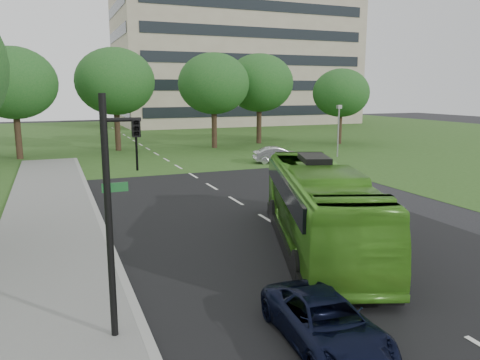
% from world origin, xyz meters
% --- Properties ---
extents(ground, '(160.00, 160.00, 0.00)m').
position_xyz_m(ground, '(0.00, 0.00, 0.00)').
color(ground, black).
rests_on(ground, ground).
extents(street_surfaces, '(120.00, 120.00, 0.15)m').
position_xyz_m(street_surfaces, '(-0.38, 22.75, 0.03)').
color(street_surfaces, black).
rests_on(street_surfaces, ground).
extents(office_building, '(40.10, 20.10, 25.00)m').
position_xyz_m(office_building, '(21.96, 61.96, 12.50)').
color(office_building, tan).
rests_on(office_building, ground).
extents(tree_park_a, '(7.04, 7.04, 9.35)m').
position_xyz_m(tree_park_a, '(-11.45, 27.16, 6.35)').
color(tree_park_a, black).
rests_on(tree_park_a, ground).
extents(tree_park_b, '(7.43, 7.43, 9.75)m').
position_xyz_m(tree_park_b, '(-2.89, 29.82, 6.57)').
color(tree_park_b, black).
rests_on(tree_park_b, ground).
extents(tree_park_c, '(7.10, 7.10, 9.43)m').
position_xyz_m(tree_park_c, '(6.49, 28.41, 6.40)').
color(tree_park_c, black).
rests_on(tree_park_c, ground).
extents(tree_park_d, '(7.29, 7.29, 9.64)m').
position_xyz_m(tree_park_d, '(12.34, 30.40, 6.53)').
color(tree_park_d, black).
rests_on(tree_park_d, ground).
extents(tree_park_e, '(6.04, 6.04, 8.05)m').
position_xyz_m(tree_park_e, '(20.25, 26.63, 5.47)').
color(tree_park_e, black).
rests_on(tree_park_e, ground).
extents(bus, '(6.20, 11.29, 3.08)m').
position_xyz_m(bus, '(0.15, -1.98, 1.54)').
color(bus, '#479122').
rests_on(bus, ground).
extents(sedan, '(4.14, 2.25, 1.30)m').
position_xyz_m(sedan, '(7.96, 17.00, 0.65)').
color(sedan, '#AEAEB2').
rests_on(sedan, ground).
extents(suv, '(2.16, 4.18, 1.13)m').
position_xyz_m(suv, '(-3.30, -8.00, 0.56)').
color(suv, black).
rests_on(suv, ground).
extents(traffic_light, '(0.92, 0.23, 5.73)m').
position_xyz_m(traffic_light, '(-7.60, -6.00, 3.37)').
color(traffic_light, black).
rests_on(traffic_light, ground).
extents(camera_pole, '(0.47, 0.44, 4.52)m').
position_xyz_m(camera_pole, '(14.34, 18.08, 2.92)').
color(camera_pole, gray).
rests_on(camera_pole, ground).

